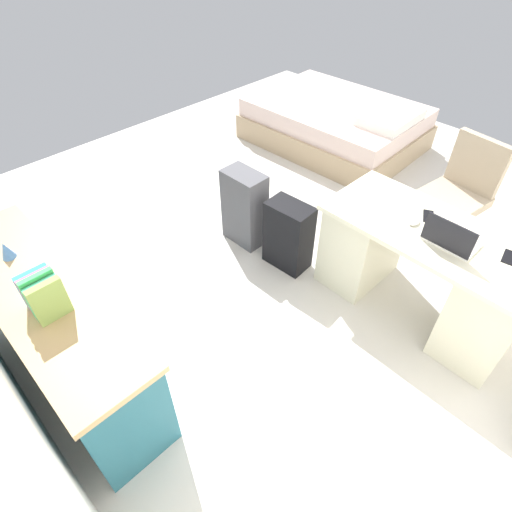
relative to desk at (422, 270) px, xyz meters
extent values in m
plane|color=beige|center=(1.08, -0.09, -0.38)|extent=(6.05, 6.05, 0.00)
cube|color=beige|center=(0.00, 0.00, 0.33)|extent=(1.45, 0.67, 0.04)
cube|color=beige|center=(-0.49, 0.01, -0.03)|extent=(0.41, 0.60, 0.70)
cube|color=beige|center=(0.49, -0.01, -0.03)|extent=(0.41, 0.60, 0.70)
cylinder|color=black|center=(0.22, -0.84, -0.36)|extent=(0.52, 0.52, 0.04)
cylinder|color=black|center=(0.22, -0.84, -0.17)|extent=(0.06, 0.06, 0.42)
cube|color=tan|center=(0.22, -0.84, 0.08)|extent=(0.52, 0.52, 0.08)
cube|color=tan|center=(0.19, -1.04, 0.34)|extent=(0.44, 0.12, 0.44)
cube|color=#235B6B|center=(1.28, 2.06, -0.03)|extent=(1.76, 0.44, 0.70)
cube|color=tan|center=(1.28, 2.06, 0.34)|extent=(1.80, 0.48, 0.04)
cube|color=#1E4E5B|center=(0.89, 1.83, -0.19)|extent=(0.67, 0.01, 0.24)
cube|color=#1E4E5B|center=(1.68, 1.83, -0.19)|extent=(0.67, 0.01, 0.24)
cube|color=tan|center=(2.03, -1.66, -0.24)|extent=(1.95, 1.47, 0.28)
cube|color=beige|center=(2.03, -1.66, 0.00)|extent=(1.89, 1.41, 0.20)
cube|color=white|center=(1.36, -1.69, 0.15)|extent=(0.51, 0.70, 0.10)
cube|color=black|center=(0.98, 0.31, -0.09)|extent=(0.37, 0.24, 0.58)
cube|color=#4C4C51|center=(1.45, 0.34, -0.05)|extent=(0.36, 0.23, 0.67)
cube|color=silver|center=(-0.12, 0.03, 0.36)|extent=(0.31, 0.22, 0.02)
cube|color=black|center=(-0.11, 0.14, 0.46)|extent=(0.31, 0.02, 0.19)
ellipsoid|color=white|center=(0.14, 0.03, 0.36)|extent=(0.06, 0.10, 0.03)
cube|color=black|center=(-0.43, -0.08, 0.35)|extent=(0.09, 0.15, 0.01)
cube|color=black|center=(0.11, -0.10, 0.35)|extent=(0.12, 0.15, 0.01)
cube|color=#86A74F|center=(1.03, 2.06, 0.48)|extent=(0.04, 0.17, 0.24)
cube|color=#42B987|center=(1.07, 2.06, 0.47)|extent=(0.04, 0.17, 0.22)
cube|color=#3EB65F|center=(1.11, 2.06, 0.48)|extent=(0.03, 0.17, 0.24)
cube|color=#B65E80|center=(1.15, 2.06, 0.47)|extent=(0.02, 0.17, 0.22)
cube|color=teal|center=(1.19, 2.06, 0.46)|extent=(0.04, 0.17, 0.21)
cone|color=#4C7FBF|center=(1.66, 2.06, 0.41)|extent=(0.08, 0.08, 0.11)
camera|label=1|loc=(-0.68, 2.29, 2.06)|focal=29.35mm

